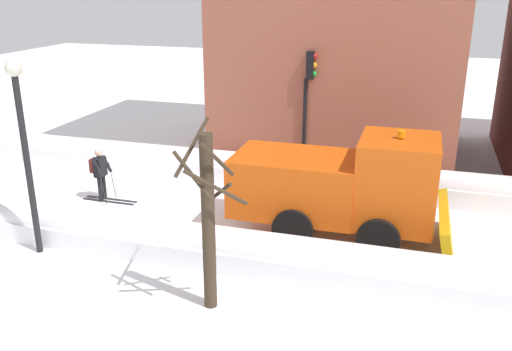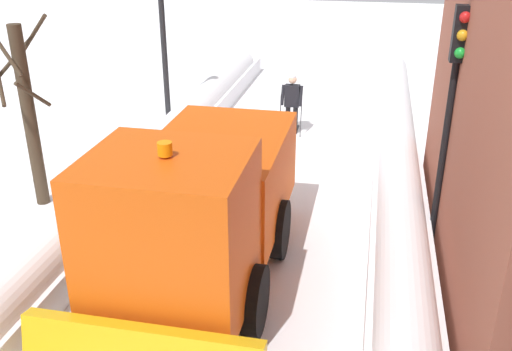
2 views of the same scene
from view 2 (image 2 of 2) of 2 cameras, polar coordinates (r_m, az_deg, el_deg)
plow_truck at (r=9.46m, az=-5.56°, el=-3.02°), size 3.20×5.98×3.12m
skier at (r=16.63m, az=3.60°, el=7.48°), size 0.62×1.80×1.81m
traffic_light_pole at (r=10.27m, az=18.96°, el=8.16°), size 0.28×0.42×4.53m
street_lamp at (r=16.70m, az=-9.28°, el=14.93°), size 0.40×0.40×4.97m
bare_tree_near at (r=12.89m, az=-21.65°, el=5.81°), size 1.36×1.52×4.08m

